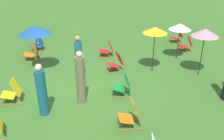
{
  "coord_description": "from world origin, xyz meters",
  "views": [
    {
      "loc": [
        8.65,
        -0.09,
        4.69
      ],
      "look_at": [
        0.0,
        1.2,
        0.5
      ],
      "focal_mm": 40.05,
      "sensor_mm": 36.0,
      "label": 1
    }
  ],
  "objects_px": {
    "deckchair_7": "(131,115)",
    "umbrella_0": "(180,27)",
    "deckchair_9": "(123,86)",
    "deckchair_14": "(37,43)",
    "deckchair_2": "(13,92)",
    "person_3": "(42,91)",
    "umbrella_1": "(155,30)",
    "deckchair_13": "(177,36)",
    "deckchair_4": "(116,62)",
    "umbrella_2": "(205,33)",
    "deckchair_10": "(187,44)",
    "umbrella_3": "(35,30)",
    "deckchair_0": "(32,53)",
    "person_1": "(79,60)",
    "person_0": "(81,79)",
    "deckchair_1": "(107,49)"
  },
  "relations": [
    {
      "from": "deckchair_9",
      "to": "deckchair_14",
      "type": "bearing_deg",
      "value": -135.68
    },
    {
      "from": "deckchair_7",
      "to": "umbrella_0",
      "type": "relative_size",
      "value": 0.48
    },
    {
      "from": "deckchair_13",
      "to": "umbrella_0",
      "type": "distance_m",
      "value": 2.74
    },
    {
      "from": "deckchair_10",
      "to": "umbrella_1",
      "type": "relative_size",
      "value": 0.43
    },
    {
      "from": "umbrella_1",
      "to": "person_1",
      "type": "height_order",
      "value": "umbrella_1"
    },
    {
      "from": "umbrella_0",
      "to": "person_0",
      "type": "height_order",
      "value": "person_0"
    },
    {
      "from": "deckchair_0",
      "to": "person_0",
      "type": "distance_m",
      "value": 4.55
    },
    {
      "from": "deckchair_4",
      "to": "umbrella_2",
      "type": "distance_m",
      "value": 3.75
    },
    {
      "from": "umbrella_1",
      "to": "umbrella_3",
      "type": "relative_size",
      "value": 0.98
    },
    {
      "from": "deckchair_1",
      "to": "deckchair_14",
      "type": "xyz_separation_m",
      "value": [
        -1.36,
        -3.46,
        0.0
      ]
    },
    {
      "from": "deckchair_14",
      "to": "deckchair_0",
      "type": "bearing_deg",
      "value": 7.06
    },
    {
      "from": "deckchair_7",
      "to": "umbrella_1",
      "type": "xyz_separation_m",
      "value": [
        -3.5,
        1.71,
        1.45
      ]
    },
    {
      "from": "umbrella_0",
      "to": "person_0",
      "type": "distance_m",
      "value": 5.63
    },
    {
      "from": "deckchair_2",
      "to": "umbrella_2",
      "type": "distance_m",
      "value": 7.43
    },
    {
      "from": "deckchair_0",
      "to": "umbrella_1",
      "type": "xyz_separation_m",
      "value": [
        2.01,
        5.24,
        1.45
      ]
    },
    {
      "from": "deckchair_10",
      "to": "umbrella_2",
      "type": "height_order",
      "value": "umbrella_2"
    },
    {
      "from": "deckchair_0",
      "to": "person_1",
      "type": "distance_m",
      "value": 3.31
    },
    {
      "from": "person_0",
      "to": "person_3",
      "type": "xyz_separation_m",
      "value": [
        0.54,
        -1.2,
        -0.06
      ]
    },
    {
      "from": "deckchair_0",
      "to": "deckchair_14",
      "type": "height_order",
      "value": "same"
    },
    {
      "from": "deckchair_9",
      "to": "deckchair_13",
      "type": "relative_size",
      "value": 1.0
    },
    {
      "from": "deckchair_2",
      "to": "deckchair_9",
      "type": "distance_m",
      "value": 3.78
    },
    {
      "from": "deckchair_7",
      "to": "umbrella_0",
      "type": "distance_m",
      "value": 5.81
    },
    {
      "from": "deckchair_7",
      "to": "deckchair_9",
      "type": "bearing_deg",
      "value": 178.41
    },
    {
      "from": "umbrella_1",
      "to": "person_3",
      "type": "height_order",
      "value": "umbrella_1"
    },
    {
      "from": "umbrella_0",
      "to": "person_3",
      "type": "height_order",
      "value": "person_3"
    },
    {
      "from": "umbrella_1",
      "to": "deckchair_13",
      "type": "bearing_deg",
      "value": 144.18
    },
    {
      "from": "deckchair_7",
      "to": "person_3",
      "type": "xyz_separation_m",
      "value": [
        -1.0,
        -2.58,
        0.45
      ]
    },
    {
      "from": "deckchair_10",
      "to": "person_0",
      "type": "bearing_deg",
      "value": -43.79
    },
    {
      "from": "deckchair_2",
      "to": "person_3",
      "type": "xyz_separation_m",
      "value": [
        0.87,
        1.1,
        0.45
      ]
    },
    {
      "from": "deckchair_1",
      "to": "deckchair_13",
      "type": "height_order",
      "value": "same"
    },
    {
      "from": "umbrella_1",
      "to": "person_3",
      "type": "distance_m",
      "value": 5.07
    },
    {
      "from": "deckchair_1",
      "to": "person_1",
      "type": "xyz_separation_m",
      "value": [
        2.41,
        -1.42,
        0.53
      ]
    },
    {
      "from": "deckchair_0",
      "to": "umbrella_3",
      "type": "relative_size",
      "value": 0.42
    },
    {
      "from": "deckchair_7",
      "to": "umbrella_2",
      "type": "relative_size",
      "value": 0.42
    },
    {
      "from": "person_3",
      "to": "umbrella_1",
      "type": "bearing_deg",
      "value": -30.08
    },
    {
      "from": "deckchair_2",
      "to": "deckchair_10",
      "type": "height_order",
      "value": "same"
    },
    {
      "from": "deckchair_4",
      "to": "deckchair_0",
      "type": "bearing_deg",
      "value": -126.55
    },
    {
      "from": "umbrella_1",
      "to": "person_0",
      "type": "xyz_separation_m",
      "value": [
        1.96,
        -3.09,
        -0.94
      ]
    },
    {
      "from": "deckchair_14",
      "to": "umbrella_2",
      "type": "height_order",
      "value": "umbrella_2"
    },
    {
      "from": "deckchair_10",
      "to": "umbrella_3",
      "type": "relative_size",
      "value": 0.42
    },
    {
      "from": "deckchair_4",
      "to": "umbrella_1",
      "type": "xyz_separation_m",
      "value": [
        0.3,
        1.52,
        1.45
      ]
    },
    {
      "from": "deckchair_4",
      "to": "deckchair_1",
      "type": "bearing_deg",
      "value": 173.91
    },
    {
      "from": "deckchair_9",
      "to": "deckchair_13",
      "type": "height_order",
      "value": "same"
    },
    {
      "from": "deckchair_9",
      "to": "person_3",
      "type": "xyz_separation_m",
      "value": [
        0.77,
        -2.67,
        0.45
      ]
    },
    {
      "from": "deckchair_9",
      "to": "umbrella_2",
      "type": "xyz_separation_m",
      "value": [
        -1.12,
        3.44,
        1.45
      ]
    },
    {
      "from": "deckchair_14",
      "to": "person_1",
      "type": "xyz_separation_m",
      "value": [
        3.77,
        2.05,
        0.53
      ]
    },
    {
      "from": "deckchair_7",
      "to": "umbrella_1",
      "type": "relative_size",
      "value": 0.43
    },
    {
      "from": "deckchair_9",
      "to": "deckchair_2",
      "type": "bearing_deg",
      "value": -82.3
    },
    {
      "from": "deckchair_4",
      "to": "umbrella_1",
      "type": "distance_m",
      "value": 2.12
    },
    {
      "from": "deckchair_7",
      "to": "umbrella_1",
      "type": "distance_m",
      "value": 4.16
    }
  ]
}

